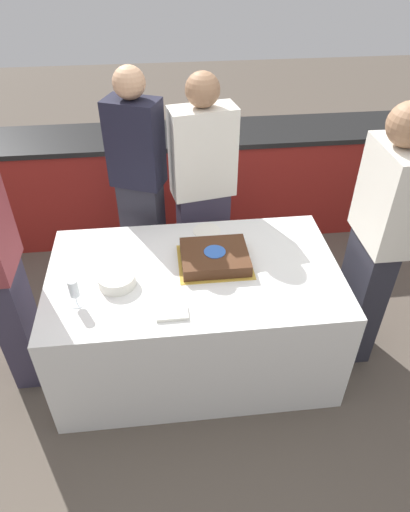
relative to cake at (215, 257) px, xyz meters
name	(u,v)px	position (x,y,z in m)	size (l,w,h in m)	color
ground_plane	(196,355)	(-0.13, -0.06, -0.79)	(14.00, 14.00, 0.00)	brown
back_counter	(179,182)	(-0.13, 1.50, -0.33)	(4.40, 0.58, 0.92)	maroon
dining_table	(195,316)	(-0.13, -0.06, -0.41)	(1.68, 0.98, 0.75)	white
cake	(215,257)	(0.00, 0.00, 0.00)	(0.43, 0.37, 0.08)	gold
plate_stack	(117,280)	(-0.56, -0.14, 0.00)	(0.21, 0.21, 0.07)	white
wine_glass	(74,289)	(-0.76, -0.27, 0.07)	(0.07, 0.07, 0.17)	white
side_plate_near_cake	(207,231)	(-0.01, 0.32, -0.04)	(0.18, 0.18, 0.00)	white
utensil_pile	(172,313)	(-0.27, -0.40, -0.03)	(0.16, 0.10, 0.02)	white
person_cutting_cake	(203,191)	(0.00, 0.65, 0.07)	(0.45, 0.27, 1.65)	#383347
person_seated_right	(377,240)	(0.93, -0.06, 0.09)	(0.23, 0.42, 1.69)	#282833
person_standing_back	(140,191)	(-0.43, 0.65, 0.10)	(0.38, 0.31, 1.70)	#282833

